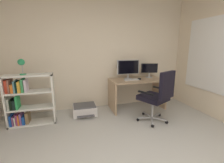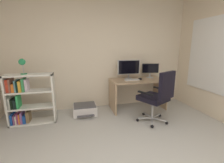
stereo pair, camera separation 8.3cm
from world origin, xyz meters
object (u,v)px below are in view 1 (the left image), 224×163
at_px(keyboard, 131,80).
at_px(office_chair, 158,95).
at_px(computer_mouse, 139,79).
at_px(monitor_main, 128,68).
at_px(desk_lamp, 21,63).
at_px(bookshelf, 25,100).
at_px(printer, 85,110).
at_px(monitor_secondary, 149,69).
at_px(desk, 137,87).

distance_m(keyboard, office_chair, 0.82).
distance_m(keyboard, computer_mouse, 0.23).
xyz_separation_m(monitor_main, desk_lamp, (-2.23, -0.32, 0.20)).
bearing_deg(bookshelf, office_chair, -14.11).
distance_m(desk_lamp, printer, 1.58).
relative_size(monitor_main, bookshelf, 0.56).
bearing_deg(keyboard, monitor_secondary, 16.35).
height_order(office_chair, bookshelf, office_chair).
height_order(desk, desk_lamp, desk_lamp).
xyz_separation_m(monitor_main, monitor_secondary, (0.58, 0.00, -0.05)).
bearing_deg(monitor_main, printer, -171.38).
xyz_separation_m(desk, monitor_main, (-0.19, 0.12, 0.48)).
xyz_separation_m(monitor_secondary, keyboard, (-0.57, -0.18, -0.21)).
xyz_separation_m(desk, computer_mouse, (0.04, -0.04, 0.22)).
xyz_separation_m(desk_lamp, printer, (1.13, 0.15, -1.10)).
height_order(desk, bookshelf, bookshelf).
xyz_separation_m(monitor_secondary, office_chair, (-0.32, -0.95, -0.37)).
distance_m(monitor_secondary, desk_lamp, 2.84).
bearing_deg(printer, computer_mouse, 0.54).
height_order(keyboard, printer, keyboard).
distance_m(desk, keyboard, 0.29).
xyz_separation_m(desk, keyboard, (-0.18, -0.06, 0.22)).
height_order(monitor_main, computer_mouse, monitor_main).
distance_m(desk, monitor_main, 0.53).
xyz_separation_m(office_chair, bookshelf, (-2.50, 0.63, -0.09)).
bearing_deg(bookshelf, desk_lamp, -0.06).
xyz_separation_m(monitor_secondary, printer, (-1.69, -0.17, -0.85)).
bearing_deg(printer, monitor_secondary, 5.68).
height_order(keyboard, bookshelf, bookshelf).
distance_m(desk, office_chair, 0.84).
relative_size(monitor_secondary, office_chair, 0.39).
xyz_separation_m(monitor_main, computer_mouse, (0.24, -0.15, -0.26)).
height_order(bookshelf, printer, bookshelf).
bearing_deg(office_chair, monitor_main, 105.37).
bearing_deg(office_chair, computer_mouse, 91.74).
bearing_deg(printer, monitor_main, 8.62).
bearing_deg(computer_mouse, bookshelf, -161.63).
bearing_deg(office_chair, desk, 94.52).
bearing_deg(monitor_secondary, printer, -174.32).
xyz_separation_m(monitor_secondary, bookshelf, (-2.82, -0.32, -0.46)).
xyz_separation_m(monitor_main, keyboard, (0.01, -0.18, -0.26)).
bearing_deg(monitor_main, desk, -30.95).
bearing_deg(monitor_main, office_chair, -74.63).
bearing_deg(computer_mouse, desk, 152.02).
xyz_separation_m(office_chair, desk_lamp, (-2.49, 0.63, 0.62)).
bearing_deg(desk_lamp, computer_mouse, 3.78).
bearing_deg(computer_mouse, desk_lamp, -161.61).
relative_size(desk, bookshelf, 1.31).
height_order(desk_lamp, printer, desk_lamp).
xyz_separation_m(desk, desk_lamp, (-2.43, -0.20, 0.68)).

